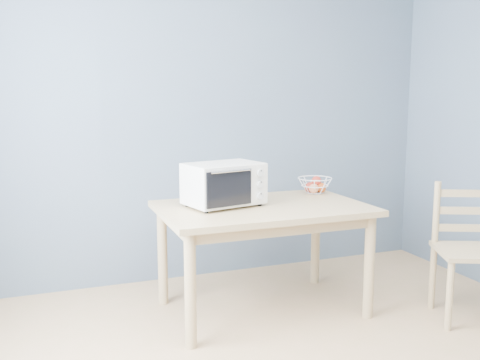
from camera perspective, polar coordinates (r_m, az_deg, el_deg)
name	(u,v)px	position (r m, az deg, el deg)	size (l,w,h in m)	color
room	(362,142)	(2.31, 12.85, 4.02)	(4.01, 4.51, 2.61)	tan
dining_table	(263,220)	(3.67, 2.44, -4.28)	(1.40, 0.90, 0.75)	tan
toaster_oven	(221,184)	(3.59, -2.01, -0.41)	(0.56, 0.47, 0.29)	silver
fruit_basket	(315,185)	(4.12, 7.97, -0.55)	(0.32, 0.32, 0.13)	white
dining_chair	(468,253)	(3.92, 23.17, -7.16)	(0.56, 0.56, 0.91)	tan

